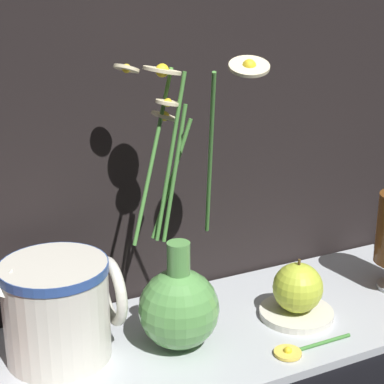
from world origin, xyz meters
TOP-DOWN VIEW (x-y plane):
  - ground_plane at (0.00, 0.00)m, footprint 6.00×6.00m
  - shelf at (0.00, 0.00)m, footprint 0.85×0.27m
  - vase_with_flowers at (-0.03, -0.01)m, footprint 0.16×0.15m
  - ceramic_pitcher at (-0.18, 0.03)m, footprint 0.16×0.14m
  - saucer_plate at (0.15, -0.02)m, footprint 0.11×0.11m
  - orange_fruit at (0.15, -0.02)m, footprint 0.07×0.07m
  - loose_daisy at (0.09, -0.10)m, footprint 0.12×0.04m

SIDE VIEW (x-z plane):
  - ground_plane at x=0.00m, z-range 0.00..0.00m
  - shelf at x=0.00m, z-range 0.00..0.01m
  - loose_daisy at x=0.09m, z-range 0.01..0.02m
  - saucer_plate at x=0.15m, z-range 0.01..0.02m
  - orange_fruit at x=0.15m, z-range 0.02..0.10m
  - vase_with_flowers at x=-0.03m, z-range -0.11..0.27m
  - ceramic_pitcher at x=-0.18m, z-range 0.01..0.15m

